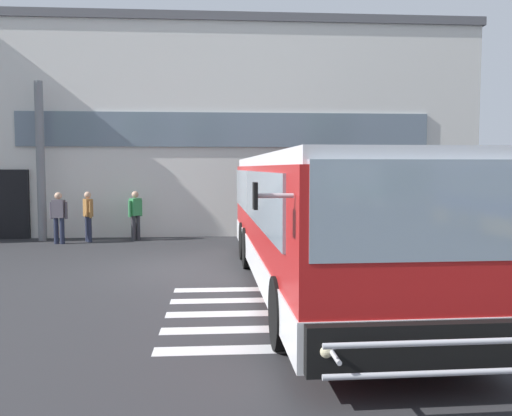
{
  "coord_description": "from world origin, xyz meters",
  "views": [
    {
      "loc": [
        0.68,
        -13.08,
        2.47
      ],
      "look_at": [
        1.6,
        -0.33,
        1.5
      ],
      "focal_mm": 37.56,
      "sensor_mm": 36.0,
      "label": 1
    }
  ],
  "objects_px": {
    "entry_support_column": "(41,162)",
    "passenger_near_column": "(59,214)",
    "safety_bollard_yellow": "(293,231)",
    "bus_main_foreground": "(315,223)",
    "passenger_by_doorway": "(88,214)",
    "passenger_at_curb_edge": "(135,213)"
  },
  "relations": [
    {
      "from": "entry_support_column",
      "to": "passenger_near_column",
      "type": "relative_size",
      "value": 3.19
    },
    {
      "from": "passenger_near_column",
      "to": "safety_bollard_yellow",
      "type": "relative_size",
      "value": 1.86
    },
    {
      "from": "bus_main_foreground",
      "to": "passenger_near_column",
      "type": "relative_size",
      "value": 6.85
    },
    {
      "from": "passenger_near_column",
      "to": "safety_bollard_yellow",
      "type": "bearing_deg",
      "value": -7.29
    },
    {
      "from": "passenger_by_doorway",
      "to": "safety_bollard_yellow",
      "type": "distance_m",
      "value": 6.83
    },
    {
      "from": "entry_support_column",
      "to": "passenger_at_curb_edge",
      "type": "xyz_separation_m",
      "value": [
        3.15,
        -0.21,
        -1.74
      ]
    },
    {
      "from": "entry_support_column",
      "to": "passenger_by_doorway",
      "type": "distance_m",
      "value": 2.42
    },
    {
      "from": "passenger_at_curb_edge",
      "to": "safety_bollard_yellow",
      "type": "xyz_separation_m",
      "value": [
        5.16,
        -1.59,
        -0.48
      ]
    },
    {
      "from": "entry_support_column",
      "to": "bus_main_foreground",
      "type": "relative_size",
      "value": 0.47
    },
    {
      "from": "entry_support_column",
      "to": "safety_bollard_yellow",
      "type": "bearing_deg",
      "value": -12.23
    },
    {
      "from": "bus_main_foreground",
      "to": "passenger_at_curb_edge",
      "type": "relative_size",
      "value": 6.85
    },
    {
      "from": "safety_bollard_yellow",
      "to": "bus_main_foreground",
      "type": "bearing_deg",
      "value": -93.79
    },
    {
      "from": "entry_support_column",
      "to": "passenger_near_column",
      "type": "height_order",
      "value": "entry_support_column"
    },
    {
      "from": "passenger_near_column",
      "to": "passenger_at_curb_edge",
      "type": "relative_size",
      "value": 1.0
    },
    {
      "from": "passenger_near_column",
      "to": "entry_support_column",
      "type": "bearing_deg",
      "value": 133.71
    },
    {
      "from": "passenger_by_doorway",
      "to": "passenger_at_curb_edge",
      "type": "bearing_deg",
      "value": 7.99
    },
    {
      "from": "entry_support_column",
      "to": "safety_bollard_yellow",
      "type": "relative_size",
      "value": 5.93
    },
    {
      "from": "bus_main_foreground",
      "to": "safety_bollard_yellow",
      "type": "height_order",
      "value": "bus_main_foreground"
    },
    {
      "from": "passenger_at_curb_edge",
      "to": "bus_main_foreground",
      "type": "bearing_deg",
      "value": -57.73
    },
    {
      "from": "safety_bollard_yellow",
      "to": "passenger_near_column",
      "type": "bearing_deg",
      "value": 172.71
    },
    {
      "from": "passenger_near_column",
      "to": "passenger_by_doorway",
      "type": "xyz_separation_m",
      "value": [
        0.82,
        0.41,
        -0.03
      ]
    },
    {
      "from": "entry_support_column",
      "to": "passenger_by_doorway",
      "type": "relative_size",
      "value": 3.19
    }
  ]
}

